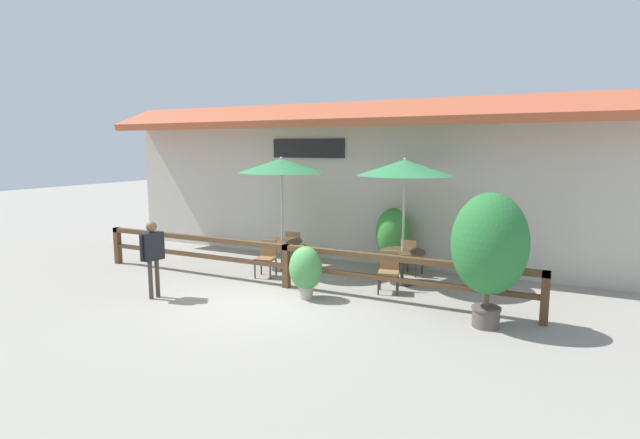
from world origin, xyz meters
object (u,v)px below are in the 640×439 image
dining_table_near (282,246)px  chair_middle_streetside (389,269)px  pedestrian (152,249)px  chair_middle_wallside (411,255)px  patio_umbrella_middle (405,168)px  chair_near_wallside (295,245)px  dining_table_middle (403,257)px  potted_plant_tall_tropical (489,246)px  potted_plant_small_flowering (393,237)px  potted_plant_entrance_palm (306,270)px  patio_umbrella_near (281,166)px  chair_near_streetside (266,256)px

dining_table_near → chair_middle_streetside: chair_middle_streetside is taller
pedestrian → chair_middle_wallside: bearing=-33.7°
patio_umbrella_middle → pedestrian: size_ratio=1.78×
patio_umbrella_middle → chair_near_wallside: bearing=168.7°
dining_table_middle → potted_plant_tall_tropical: potted_plant_tall_tropical is taller
pedestrian → potted_plant_tall_tropical: bearing=-66.9°
potted_plant_small_flowering → dining_table_middle: bearing=-60.5°
potted_plant_entrance_palm → pedestrian: bearing=-153.9°
patio_umbrella_near → potted_plant_entrance_palm: 3.19m
patio_umbrella_near → potted_plant_entrance_palm: size_ratio=2.62×
patio_umbrella_middle → dining_table_middle: bearing=90.0°
chair_near_wallside → potted_plant_entrance_palm: bearing=117.1°
potted_plant_tall_tropical → potted_plant_small_flowering: 4.10m
potted_plant_entrance_palm → chair_middle_streetside: bearing=41.3°
dining_table_near → dining_table_middle: same height
chair_middle_streetside → pedestrian: (-4.10, -2.53, 0.52)m
chair_middle_wallside → potted_plant_tall_tropical: size_ratio=0.38×
dining_table_near → potted_plant_entrance_palm: 2.49m
dining_table_middle → chair_middle_wallside: size_ratio=1.16×
patio_umbrella_near → chair_middle_wallside: (3.01, 0.90, -2.10)m
chair_near_wallside → chair_middle_streetside: same height
patio_umbrella_near → patio_umbrella_middle: size_ratio=1.00×
patio_umbrella_middle → dining_table_near: bearing=-177.9°
potted_plant_entrance_palm → potted_plant_small_flowering: 3.12m
patio_umbrella_near → dining_table_near: 1.99m
chair_middle_streetside → patio_umbrella_middle: bearing=72.0°
chair_near_wallside → patio_umbrella_middle: (3.12, -0.62, 2.10)m
potted_plant_entrance_palm → potted_plant_tall_tropical: 3.60m
chair_near_streetside → potted_plant_small_flowering: bearing=26.7°
chair_middle_wallside → potted_plant_entrance_palm: (-1.35, -2.75, 0.11)m
patio_umbrella_near → potted_plant_small_flowering: bearing=24.9°
chair_near_wallside → chair_middle_streetside: 3.38m
potted_plant_entrance_palm → potted_plant_small_flowering: (0.81, 3.00, 0.25)m
dining_table_near → potted_plant_small_flowering: 2.74m
chair_near_wallside → chair_middle_wallside: 3.08m
potted_plant_small_flowering → pedestrian: size_ratio=0.99×
dining_table_near → potted_plant_entrance_palm: (1.66, -1.85, -0.01)m
dining_table_near → chair_middle_streetside: 3.09m
chair_near_wallside → pedestrian: (-1.03, -3.95, 0.52)m
chair_near_wallside → potted_plant_tall_tropical: 5.93m
chair_middle_streetside → chair_near_wallside: bearing=140.9°
potted_plant_entrance_palm → potted_plant_tall_tropical: size_ratio=0.46×
chair_middle_wallside → potted_plant_small_flowering: 0.70m
potted_plant_small_flowering → pedestrian: pedestrian is taller
potted_plant_entrance_palm → chair_near_streetside: bearing=146.0°
chair_near_streetside → chair_middle_streetside: (3.00, 0.07, 0.00)m
dining_table_middle → patio_umbrella_near: bearing=-177.9°
chair_middle_wallside → patio_umbrella_middle: bearing=102.3°
chair_near_streetside → pedestrian: size_ratio=0.55×
dining_table_middle → potted_plant_entrance_palm: 2.41m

